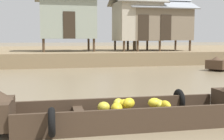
% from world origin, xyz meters
% --- Properties ---
extents(ground_plane, '(300.00, 300.00, 0.00)m').
position_xyz_m(ground_plane, '(0.00, 10.00, 0.00)').
color(ground_plane, '#7A6B51').
extents(riverbank_strip, '(160.00, 20.00, 0.88)m').
position_xyz_m(riverbank_strip, '(0.00, 27.29, 0.44)').
color(riverbank_strip, '#7F6B4C').
rests_on(riverbank_strip, ground).
extents(banana_boat, '(5.43, 1.74, 0.82)m').
position_xyz_m(banana_boat, '(1.06, 4.92, 0.27)').
color(banana_boat, '#3D2D21').
rests_on(banana_boat, ground).
extents(stilt_house_left, '(4.49, 3.30, 4.30)m').
position_xyz_m(stilt_house_left, '(1.28, 20.78, 3.27)').
color(stilt_house_left, '#4C3826').
rests_on(stilt_house_left, riverbank_strip).
extents(stilt_house_mid_left, '(3.76, 3.50, 4.28)m').
position_xyz_m(stilt_house_mid_left, '(6.37, 20.57, 3.11)').
color(stilt_house_mid_left, '#4C3826').
rests_on(stilt_house_mid_left, riverbank_strip).
extents(stilt_house_mid_right, '(5.13, 3.32, 3.82)m').
position_xyz_m(stilt_house_mid_right, '(8.04, 20.45, 2.92)').
color(stilt_house_mid_right, '#4C3826').
rests_on(stilt_house_mid_right, riverbank_strip).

